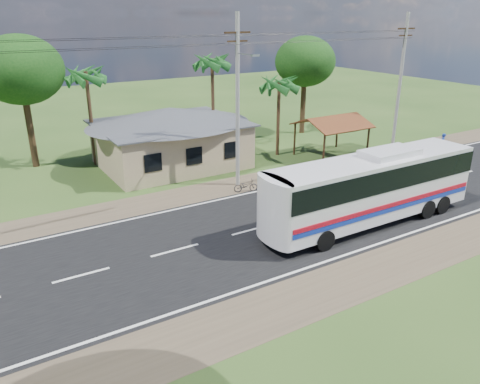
# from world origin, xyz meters

# --- Properties ---
(ground) EXTENTS (120.00, 120.00, 0.00)m
(ground) POSITION_xyz_m (0.00, 0.00, 0.00)
(ground) COLOR #284619
(ground) RESTS_ON ground
(road) EXTENTS (120.00, 16.00, 0.03)m
(road) POSITION_xyz_m (0.00, 0.00, 0.01)
(road) COLOR black
(road) RESTS_ON ground
(house) EXTENTS (12.40, 10.00, 5.00)m
(house) POSITION_xyz_m (1.00, 13.00, 2.64)
(house) COLOR tan
(house) RESTS_ON ground
(waiting_shed) EXTENTS (5.20, 4.48, 3.35)m
(waiting_shed) POSITION_xyz_m (13.00, 8.50, 2.73)
(waiting_shed) COLOR #362613
(waiting_shed) RESTS_ON ground
(concrete_barrier) EXTENTS (7.00, 0.30, 0.90)m
(concrete_barrier) POSITION_xyz_m (12.00, 5.60, 0.45)
(concrete_barrier) COLOR #9E9E99
(concrete_barrier) RESTS_ON ground
(utility_poles) EXTENTS (32.80, 2.22, 11.00)m
(utility_poles) POSITION_xyz_m (2.67, 6.49, 5.77)
(utility_poles) COLOR #9E9E99
(utility_poles) RESTS_ON ground
(palm_near) EXTENTS (2.80, 2.80, 6.70)m
(palm_near) POSITION_xyz_m (9.50, 11.00, 5.71)
(palm_near) COLOR #47301E
(palm_near) RESTS_ON ground
(palm_mid) EXTENTS (2.80, 2.80, 8.20)m
(palm_mid) POSITION_xyz_m (6.00, 15.50, 7.16)
(palm_mid) COLOR #47301E
(palm_mid) RESTS_ON ground
(palm_far) EXTENTS (2.80, 2.80, 7.70)m
(palm_far) POSITION_xyz_m (-4.00, 16.00, 6.68)
(palm_far) COLOR #47301E
(palm_far) RESTS_ON ground
(tree_behind_house) EXTENTS (6.00, 6.00, 9.61)m
(tree_behind_house) POSITION_xyz_m (-8.00, 18.00, 7.12)
(tree_behind_house) COLOR #47301E
(tree_behind_house) RESTS_ON ground
(tree_behind_shed) EXTENTS (5.60, 5.60, 9.02)m
(tree_behind_shed) POSITION_xyz_m (16.00, 16.00, 6.68)
(tree_behind_shed) COLOR #47301E
(tree_behind_shed) RESTS_ON ground
(coach_bus) EXTENTS (13.01, 2.89, 4.03)m
(coach_bus) POSITION_xyz_m (6.09, -2.52, 2.31)
(coach_bus) COLOR silver
(coach_bus) RESTS_ON ground
(motorcycle) EXTENTS (1.66, 1.05, 0.82)m
(motorcycle) POSITION_xyz_m (2.76, 5.08, 0.41)
(motorcycle) COLOR black
(motorcycle) RESTS_ON ground
(person) EXTENTS (0.73, 0.61, 1.69)m
(person) POSITION_xyz_m (21.34, 4.26, 0.85)
(person) COLOR navy
(person) RESTS_ON ground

